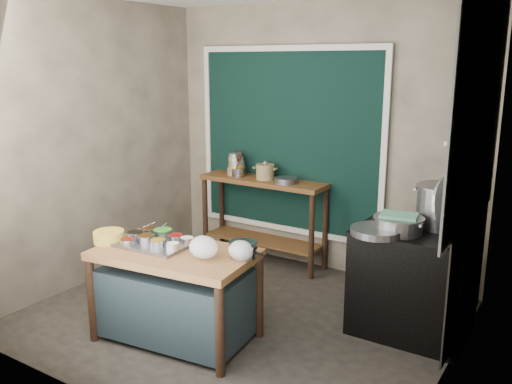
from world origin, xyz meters
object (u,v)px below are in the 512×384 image
Objects in this scene: stove_block at (413,284)px; utensil_cup at (239,172)px; prep_table at (176,295)px; saucepan at (243,250)px; ceramic_crock at (265,173)px; steamer at (398,225)px; stock_pot at (443,206)px; back_counter at (263,221)px; condiment_tray at (155,244)px; yellow_basin at (109,237)px.

stove_block is 5.84× the size of utensil_cup.
saucepan is at bearing 11.68° from prep_table.
ceramic_crock is at bearing 130.81° from saucepan.
steamer is (-0.11, -0.13, 0.52)m from stove_block.
saucepan is 1.67m from stock_pot.
stock_pot is at bearing 31.73° from prep_table.
stock_pot is at bearing -14.34° from back_counter.
stock_pot is (1.16, 1.17, 0.24)m from saucepan.
stove_block is 2.24× the size of steamer.
ceramic_crock is at bearing 93.04° from condiment_tray.
stove_block reaches higher than condiment_tray.
yellow_basin is at bearing -150.96° from steamer.
steamer is (1.67, 0.99, 0.18)m from condiment_tray.
utensil_cup is (-2.20, 0.70, 0.57)m from stove_block.
ceramic_crock is (0.33, 0.03, 0.02)m from utensil_cup.
ceramic_crock is (0.03, -0.00, 0.55)m from back_counter.
yellow_basin is (-0.25, -1.99, 0.32)m from back_counter.
utensil_cup reaches higher than prep_table.
stock_pot reaches higher than condiment_tray.
condiment_tray is at bearing -149.34° from steamer.
prep_table is 0.71m from saucepan.
condiment_tray is 1.42× the size of steamer.
utensil_cup reaches higher than stove_block.
stove_block reaches higher than yellow_basin.
condiment_tray is 1.95m from steamer.
saucepan is (0.53, 0.18, 0.44)m from prep_table.
condiment_tray is at bearing -86.15° from back_counter.
stock_pot is (2.29, 1.47, 0.26)m from yellow_basin.
yellow_basin is at bearing -158.93° from condiment_tray.
stove_block is (1.90, -0.73, -0.05)m from back_counter.
prep_table is 8.12× the size of utensil_cup.
back_counter is at bearing 165.66° from stock_pot.
yellow_basin is 0.62× the size of steamer.
back_counter is at bearing 158.98° from stove_block.
yellow_basin is 2.02m from ceramic_crock.
saucepan is at bearing -137.93° from steamer.
back_counter reaches higher than condiment_tray.
utensil_cup reaches higher than yellow_basin.
prep_table is at bearing -147.57° from saucepan.
steamer is at bearing -21.63° from utensil_cup.
condiment_tray is at bearing -86.96° from ceramic_crock.
back_counter is 3.61× the size of steamer.
back_counter reaches higher than saucepan.
steamer is at bearing -125.98° from stock_pot.
back_counter is at bearing 131.51° from saucepan.
ceramic_crock is (-1.87, 0.73, 0.60)m from stove_block.
stock_pot is (0.14, 0.21, 0.63)m from stove_block.
ceramic_crock reaches higher than prep_table.
stove_block is 3.61× the size of yellow_basin.
utensil_cup is 0.33m from ceramic_crock.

